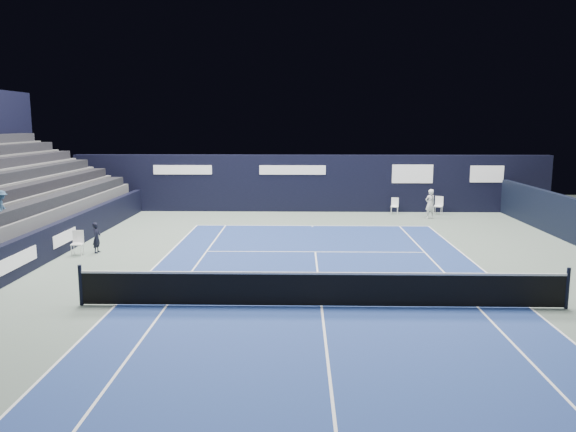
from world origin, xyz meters
name	(u,v)px	position (x,y,z in m)	size (l,w,h in m)	color
ground	(319,285)	(0.00, 2.00, 0.00)	(48.00, 48.00, 0.00)	#58695F
court_surface	(322,307)	(0.00, 0.00, 0.00)	(10.97, 23.77, 0.01)	navy
folding_chair_back_a	(395,205)	(4.50, 15.60, 0.50)	(0.47, 0.46, 0.87)	white
folding_chair_back_b	(439,204)	(6.81, 15.47, 0.55)	(0.56, 0.55, 0.97)	white
line_judge_chair	(78,241)	(-8.76, 5.76, 0.52)	(0.44, 0.43, 0.91)	white
line_judge	(97,238)	(-8.18, 6.13, 0.57)	(0.42, 0.27, 1.15)	black
court_markings	(322,306)	(0.00, 0.00, 0.01)	(11.03, 23.83, 0.00)	white
tennis_net	(322,288)	(0.00, 0.00, 0.51)	(12.90, 0.10, 1.10)	black
back_sponsor_wall	(311,183)	(0.01, 16.50, 1.55)	(26.00, 0.63, 3.10)	black
side_barrier_left	(60,238)	(-9.50, 5.97, 0.60)	(0.33, 22.00, 1.20)	black
tennis_player	(430,204)	(6.04, 14.15, 0.76)	(0.65, 0.89, 1.51)	white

